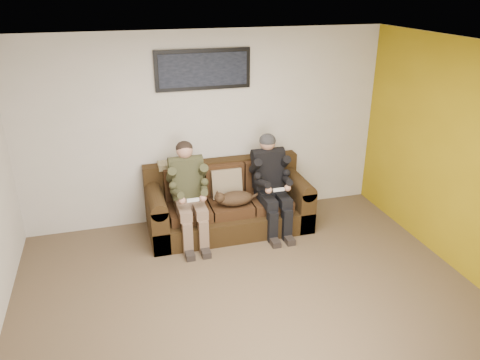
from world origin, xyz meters
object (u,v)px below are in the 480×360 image
object	(u,v)px
sofa	(227,204)
person_left	(188,188)
person_right	(271,178)
framed_poster	(203,70)
cat	(234,198)

from	to	relation	value
sofa	person_left	xyz separation A→B (m)	(-0.56, -0.18, 0.39)
person_right	framed_poster	distance (m)	1.67
sofa	person_left	size ratio (longest dim) A/B	1.68
person_right	sofa	bearing A→B (deg)	162.04
person_right	framed_poster	xyz separation A→B (m)	(-0.76, 0.57, 1.37)
sofa	framed_poster	world-z (taller)	framed_poster
cat	sofa	bearing A→B (deg)	95.84
cat	framed_poster	world-z (taller)	framed_poster
sofa	cat	size ratio (longest dim) A/B	3.28
framed_poster	person_left	bearing A→B (deg)	-122.00
person_right	cat	bearing A→B (deg)	-172.15
framed_poster	cat	bearing A→B (deg)	-70.62
person_left	person_right	distance (m)	1.11
sofa	framed_poster	bearing A→B (deg)	117.22
sofa	person_right	size ratio (longest dim) A/B	1.67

